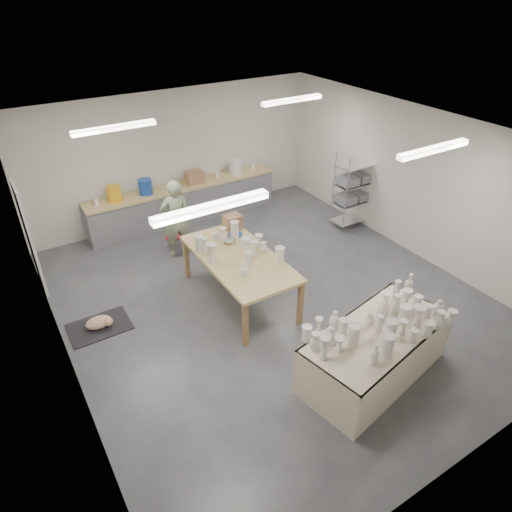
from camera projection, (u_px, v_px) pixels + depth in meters
room at (263, 196)px, 7.34m from camera, size 8.00×8.02×3.00m
back_counter at (184, 202)px, 10.81m from camera, size 4.60×0.60×1.24m
wire_shelf at (354, 189)px, 10.38m from camera, size 0.88×0.48×1.80m
drying_table at (375, 350)px, 6.62m from camera, size 2.49×1.53×1.19m
work_table at (237, 253)px, 8.04m from camera, size 1.24×2.42×1.27m
rug at (100, 327)px, 7.73m from camera, size 1.00×0.70×0.02m
cat at (100, 322)px, 7.67m from camera, size 0.46×0.34×0.18m
potter at (176, 219)px, 9.28m from camera, size 0.66×0.47×1.68m
red_stool at (173, 238)px, 9.78m from camera, size 0.38×0.38×0.31m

